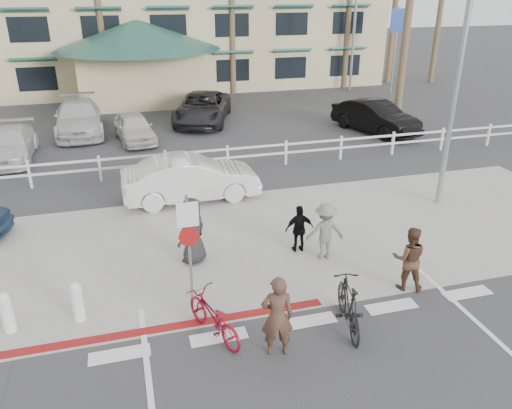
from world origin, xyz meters
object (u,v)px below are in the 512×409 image
object	(u,v)px
sign_post	(189,243)
bike_red	(213,317)
bike_black	(349,305)
car_white_sedan	(191,178)

from	to	relation	value
sign_post	bike_red	world-z (taller)	sign_post
bike_black	car_white_sedan	world-z (taller)	car_white_sedan
bike_red	car_white_sedan	world-z (taller)	car_white_sedan
sign_post	bike_black	world-z (taller)	sign_post
bike_red	bike_black	world-z (taller)	bike_black
sign_post	bike_black	distance (m)	3.72
sign_post	car_white_sedan	bearing A→B (deg)	81.25
bike_black	car_white_sedan	xyz separation A→B (m)	(-2.12, 7.78, 0.18)
bike_black	car_white_sedan	bearing A→B (deg)	-62.77
car_white_sedan	bike_red	bearing A→B (deg)	173.30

